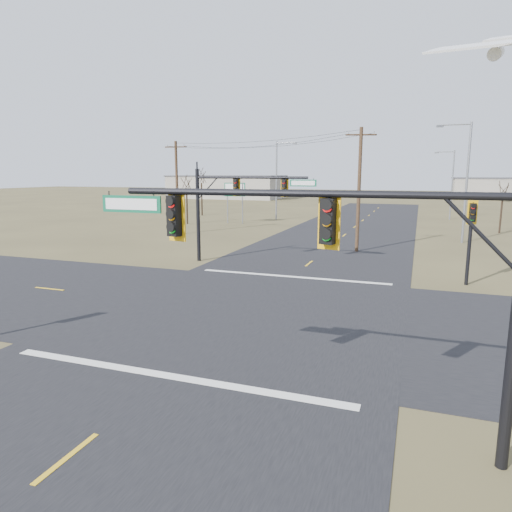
% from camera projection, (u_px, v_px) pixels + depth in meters
% --- Properties ---
extents(ground, '(320.00, 320.00, 0.00)m').
position_uv_depth(ground, '(251.00, 311.00, 21.48)').
color(ground, brown).
rests_on(ground, ground).
extents(road_ew, '(160.00, 14.00, 0.02)m').
position_uv_depth(road_ew, '(251.00, 311.00, 21.48)').
color(road_ew, black).
rests_on(road_ew, ground).
extents(road_ns, '(14.00, 160.00, 0.02)m').
position_uv_depth(road_ns, '(251.00, 311.00, 21.48)').
color(road_ns, black).
rests_on(road_ns, ground).
extents(stop_bar_near, '(12.00, 0.40, 0.01)m').
position_uv_depth(stop_bar_near, '(169.00, 376.00, 14.53)').
color(stop_bar_near, silver).
rests_on(stop_bar_near, road_ns).
extents(stop_bar_far, '(12.00, 0.40, 0.01)m').
position_uv_depth(stop_bar_far, '(292.00, 277.00, 28.42)').
color(stop_bar_far, silver).
rests_on(stop_bar_far, road_ns).
extents(mast_arm_near, '(10.33, 0.52, 6.53)m').
position_uv_depth(mast_arm_near, '(332.00, 244.00, 10.52)').
color(mast_arm_near, black).
rests_on(mast_arm_near, ground).
extents(mast_arm_far, '(8.83, 0.42, 6.69)m').
position_uv_depth(mast_arm_far, '(237.00, 195.00, 31.89)').
color(mast_arm_far, black).
rests_on(mast_arm_far, ground).
extents(pedestal_signal_ne, '(0.64, 0.57, 4.91)m').
position_uv_depth(pedestal_signal_ne, '(471.00, 225.00, 25.73)').
color(pedestal_signal_ne, black).
rests_on(pedestal_signal_ne, ground).
extents(utility_pole_near, '(2.37, 0.81, 9.98)m').
position_uv_depth(utility_pole_near, '(359.00, 188.00, 36.78)').
color(utility_pole_near, '#4A331F').
rests_on(utility_pole_near, ground).
extents(utility_pole_far, '(2.35, 0.37, 9.63)m').
position_uv_depth(utility_pole_far, '(177.00, 187.00, 47.58)').
color(utility_pole_far, '#4A331F').
rests_on(utility_pole_far, ground).
extents(highway_sign, '(2.76, 0.34, 5.18)m').
position_uv_depth(highway_sign, '(235.00, 194.00, 58.19)').
color(highway_sign, gray).
rests_on(highway_sign, ground).
extents(streetlight_a, '(3.05, 0.50, 10.90)m').
position_uv_depth(streetlight_a, '(464.00, 176.00, 41.46)').
color(streetlight_a, gray).
rests_on(streetlight_a, ground).
extents(streetlight_b, '(2.64, 0.30, 9.45)m').
position_uv_depth(streetlight_b, '(451.00, 181.00, 62.81)').
color(streetlight_b, gray).
rests_on(streetlight_b, ground).
extents(streetlight_c, '(2.97, 0.41, 10.60)m').
position_uv_depth(streetlight_c, '(278.00, 176.00, 62.13)').
color(streetlight_c, gray).
rests_on(streetlight_c, ground).
extents(bare_tree_a, '(2.99, 2.99, 6.54)m').
position_uv_depth(bare_tree_a, '(186.00, 183.00, 57.26)').
color(bare_tree_a, black).
rests_on(bare_tree_a, ground).
extents(bare_tree_b, '(3.81, 3.81, 7.57)m').
position_uv_depth(bare_tree_b, '(201.00, 175.00, 68.72)').
color(bare_tree_b, black).
rests_on(bare_tree_b, ground).
extents(bare_tree_c, '(2.77, 2.77, 5.89)m').
position_uv_depth(bare_tree_c, '(503.00, 190.00, 48.39)').
color(bare_tree_c, black).
rests_on(bare_tree_c, ground).
extents(warehouse_left, '(28.00, 14.00, 5.50)m').
position_uv_depth(warehouse_left, '(227.00, 187.00, 117.61)').
color(warehouse_left, '#9D978B').
rests_on(warehouse_left, ground).
extents(warehouse_mid, '(20.00, 12.00, 5.00)m').
position_uv_depth(warehouse_mid, '(496.00, 189.00, 114.61)').
color(warehouse_mid, '#9D978B').
rests_on(warehouse_mid, ground).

